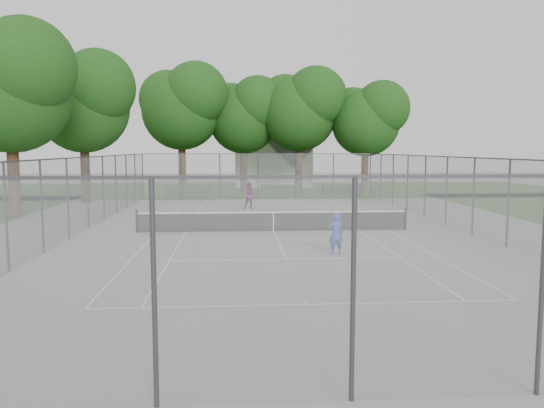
{
  "coord_description": "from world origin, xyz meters",
  "views": [
    {
      "loc": [
        -1.78,
        -24.8,
        3.92
      ],
      "look_at": [
        0.0,
        1.0,
        1.2
      ],
      "focal_mm": 35.0,
      "sensor_mm": 36.0,
      "label": 1
    }
  ],
  "objects": [
    {
      "name": "tree_side_front",
      "position": [
        -14.17,
        5.91,
        7.51
      ],
      "size": [
        7.6,
        6.94,
        10.93
      ],
      "color": "#331E12",
      "rests_on": "ground"
    },
    {
      "name": "woman_player",
      "position": [
        -0.86,
        9.21,
        0.87
      ],
      "size": [
        0.88,
        0.7,
        1.75
      ],
      "primitive_type": "imported",
      "rotation": [
        0.0,
        0.0,
        0.05
      ],
      "color": "#6B235B",
      "rests_on": "ground"
    },
    {
      "name": "tree_far_left",
      "position": [
        -6.34,
        22.08,
        7.75
      ],
      "size": [
        7.84,
        7.16,
        11.27
      ],
      "color": "#331E12",
      "rests_on": "ground"
    },
    {
      "name": "tree_far_midright",
      "position": [
        3.89,
        21.6,
        7.5
      ],
      "size": [
        7.6,
        6.94,
        10.92
      ],
      "color": "#331E12",
      "rests_on": "ground"
    },
    {
      "name": "tennis_net",
      "position": [
        0.0,
        0.0,
        0.51
      ],
      "size": [
        12.87,
        0.1,
        1.1
      ],
      "color": "black",
      "rests_on": "ground"
    },
    {
      "name": "hedge_mid",
      "position": [
        1.82,
        18.04,
        0.48
      ],
      "size": [
        3.07,
        0.88,
        0.97
      ],
      "primitive_type": "cube",
      "color": "#153F14",
      "rests_on": "ground"
    },
    {
      "name": "girl_player",
      "position": [
        1.91,
        -5.65,
        0.79
      ],
      "size": [
        0.63,
        0.47,
        1.57
      ],
      "primitive_type": "imported",
      "rotation": [
        0.0,
        0.0,
        3.31
      ],
      "color": "#2E45AE",
      "rests_on": "ground"
    },
    {
      "name": "perimeter_fence",
      "position": [
        0.0,
        0.0,
        1.81
      ],
      "size": [
        18.08,
        34.08,
        3.52
      ],
      "color": "#38383D",
      "rests_on": "ground"
    },
    {
      "name": "tree_side_back",
      "position": [
        -12.42,
        13.92,
        7.38
      ],
      "size": [
        7.47,
        6.82,
        10.74
      ],
      "color": "#331E12",
      "rests_on": "ground"
    },
    {
      "name": "tree_far_midleft",
      "position": [
        -0.94,
        23.08,
        7.06
      ],
      "size": [
        7.15,
        6.52,
        10.27
      ],
      "color": "#331E12",
      "rests_on": "ground"
    },
    {
      "name": "grass_far",
      "position": [
        0.0,
        26.0,
        0.0
      ],
      "size": [
        60.0,
        20.0,
        0.0
      ],
      "primitive_type": "cube",
      "color": "#244C15",
      "rests_on": "ground"
    },
    {
      "name": "tree_far_right",
      "position": [
        9.5,
        20.42,
        6.62
      ],
      "size": [
        6.7,
        6.12,
        9.63
      ],
      "color": "#331E12",
      "rests_on": "ground"
    },
    {
      "name": "court_markings",
      "position": [
        0.0,
        0.0,
        0.01
      ],
      "size": [
        11.03,
        23.83,
        0.01
      ],
      "color": "silver",
      "rests_on": "ground"
    },
    {
      "name": "ground",
      "position": [
        0.0,
        0.0,
        0.0
      ],
      "size": [
        120.0,
        120.0,
        0.0
      ],
      "primitive_type": "plane",
      "color": "slate",
      "rests_on": "ground"
    },
    {
      "name": "house",
      "position": [
        2.08,
        30.72,
        3.89
      ],
      "size": [
        7.76,
        6.02,
        9.66
      ],
      "color": "beige",
      "rests_on": "ground"
    },
    {
      "name": "hedge_left",
      "position": [
        -5.5,
        17.91,
        0.47
      ],
      "size": [
        3.79,
        1.14,
        0.95
      ],
      "primitive_type": "cube",
      "color": "#153F14",
      "rests_on": "ground"
    },
    {
      "name": "hedge_right",
      "position": [
        6.91,
        18.09,
        0.46
      ],
      "size": [
        3.08,
        1.13,
        0.93
      ],
      "primitive_type": "cube",
      "color": "#153F14",
      "rests_on": "ground"
    }
  ]
}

